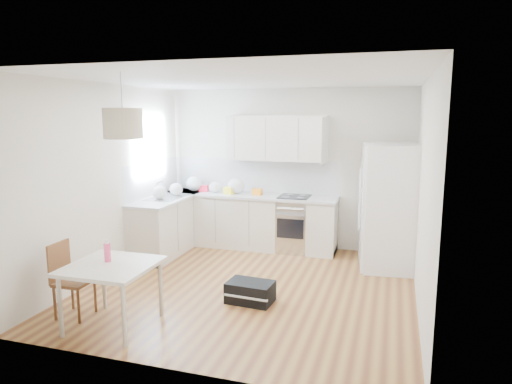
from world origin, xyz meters
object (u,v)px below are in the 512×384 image
(dining_chair, at_px, (74,280))
(gym_bag, at_px, (250,292))
(dining_table, at_px, (112,271))
(refrigerator, at_px, (389,207))

(dining_chair, xyz_separation_m, gym_bag, (1.78, 0.96, -0.30))
(dining_table, height_order, gym_bag, dining_table)
(refrigerator, xyz_separation_m, dining_table, (-2.79, -2.90, -0.30))
(dining_table, relative_size, dining_chair, 1.04)
(gym_bag, bearing_deg, dining_table, -135.02)
(dining_table, height_order, dining_chair, dining_chair)
(dining_table, xyz_separation_m, dining_chair, (-0.56, 0.09, -0.20))
(dining_chair, relative_size, gym_bag, 1.55)
(dining_chair, height_order, gym_bag, dining_chair)
(dining_table, relative_size, gym_bag, 1.62)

